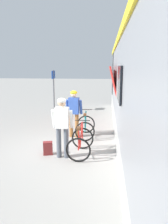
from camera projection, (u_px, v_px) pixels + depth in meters
ground_plane at (64, 149)px, 7.19m from camera, size 80.00×80.00×0.00m
train_car at (165, 88)px, 6.89m from camera, size 3.23×16.23×3.88m
cyclist_near_in_blue at (74, 110)px, 8.26m from camera, size 0.63×0.34×1.76m
cyclist_far_in_white at (62, 123)px, 6.37m from camera, size 0.61×0.31×1.76m
bicycle_near_teal at (85, 127)px, 8.40m from camera, size 0.77×1.11×0.99m
bicycle_far_red at (81, 142)px, 6.66m from camera, size 0.72×1.08×0.99m
backpack_on_platform at (48, 148)px, 6.75m from camera, size 0.32×0.25×0.40m
platform_sign_post at (54, 84)px, 12.83m from camera, size 0.08×0.70×2.40m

